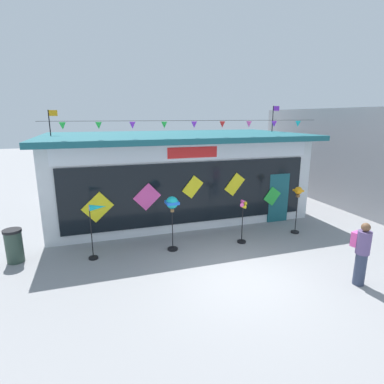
# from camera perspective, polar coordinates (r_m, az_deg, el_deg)

# --- Properties ---
(ground_plane) EXTENTS (80.00, 80.00, 0.00)m
(ground_plane) POSITION_cam_1_polar(r_m,az_deg,el_deg) (8.73, 9.03, -15.43)
(ground_plane) COLOR gray
(kite_shop_building) EXTENTS (10.67, 6.00, 4.72)m
(kite_shop_building) POSITION_cam_1_polar(r_m,az_deg,el_deg) (13.72, -3.30, 3.51)
(kite_shop_building) COLOR silver
(kite_shop_building) RESTS_ON ground_plane
(wind_spinner_far_left) EXTENTS (0.63, 0.28, 1.73)m
(wind_spinner_far_left) POSITION_cam_1_polar(r_m,az_deg,el_deg) (9.64, -17.33, -4.73)
(wind_spinner_far_left) COLOR black
(wind_spinner_far_left) RESTS_ON ground_plane
(wind_spinner_left) EXTENTS (0.40, 0.40, 1.80)m
(wind_spinner_left) POSITION_cam_1_polar(r_m,az_deg,el_deg) (9.73, -3.71, -2.79)
(wind_spinner_left) COLOR black
(wind_spinner_left) RESTS_ON ground_plane
(wind_spinner_center_left) EXTENTS (0.33, 0.30, 1.56)m
(wind_spinner_center_left) POSITION_cam_1_polar(r_m,az_deg,el_deg) (10.56, 9.43, -4.52)
(wind_spinner_center_left) COLOR black
(wind_spinner_center_left) RESTS_ON ground_plane
(wind_spinner_center_right) EXTENTS (0.30, 0.30, 1.77)m
(wind_spinner_center_right) POSITION_cam_1_polar(r_m,az_deg,el_deg) (11.85, 19.03, -1.09)
(wind_spinner_center_right) COLOR black
(wind_spinner_center_right) RESTS_ON ground_plane
(person_near_camera) EXTENTS (0.37, 0.47, 1.68)m
(person_near_camera) POSITION_cam_1_polar(r_m,az_deg,el_deg) (9.05, 28.93, -9.76)
(person_near_camera) COLOR #333D56
(person_near_camera) RESTS_ON ground_plane
(trash_bin) EXTENTS (0.52, 0.52, 1.02)m
(trash_bin) POSITION_cam_1_polar(r_m,az_deg,el_deg) (10.66, -30.13, -8.60)
(trash_bin) COLOR #2D4238
(trash_bin) RESTS_ON ground_plane
(neighbour_building) EXTENTS (5.23, 9.08, 4.62)m
(neighbour_building) POSITION_cam_1_polar(r_m,az_deg,el_deg) (18.96, 27.80, 6.43)
(neighbour_building) COLOR #99999E
(neighbour_building) RESTS_ON ground_plane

